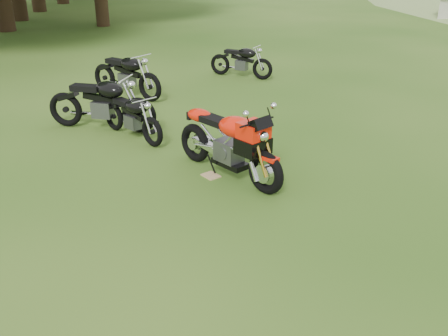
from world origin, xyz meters
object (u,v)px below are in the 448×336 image
Objects in this scene: plywood_board at (211,176)px; vintage_moto_b at (101,101)px; vintage_moto_d at (241,60)px; sport_motorcycle at (228,137)px; vintage_moto_a at (132,115)px; vintage_moto_c at (126,73)px.

plywood_board is 3.02m from vintage_moto_b.
vintage_moto_b is 4.94m from vintage_moto_d.
vintage_moto_b is at bearing -173.98° from sport_motorcycle.
sport_motorcycle is 6.21m from vintage_moto_d.
sport_motorcycle is 0.99× the size of vintage_moto_b.
vintage_moto_a is at bearing 166.45° from plywood_board.
vintage_moto_d is (-3.05, 5.46, 0.44)m from plywood_board.
vintage_moto_a is at bearing -175.96° from sport_motorcycle.
vintage_moto_c is (-1.26, 1.89, -0.01)m from vintage_moto_b.
plywood_board is 0.16× the size of vintage_moto_a.
vintage_moto_b is at bearing -96.85° from vintage_moto_d.
vintage_moto_a is (-2.33, 0.35, -0.19)m from sport_motorcycle.
vintage_moto_d reaches higher than plywood_board.
vintage_moto_a is 2.80m from vintage_moto_c.
vintage_moto_d is at bearing 70.29° from vintage_moto_c.
sport_motorcycle is 1.20× the size of vintage_moto_d.
sport_motorcycle is at bearing -66.76° from vintage_moto_d.
vintage_moto_c reaches higher than vintage_moto_a.
vintage_moto_d is at bearing 110.78° from vintage_moto_a.
plywood_board is 2.23m from vintage_moto_a.
sport_motorcycle reaches higher than vintage_moto_c.
vintage_moto_d is (-0.13, 4.94, -0.10)m from vintage_moto_b.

